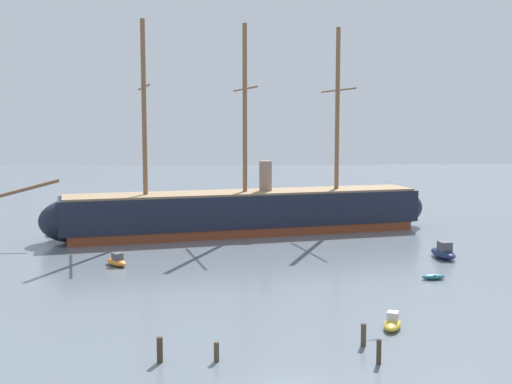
# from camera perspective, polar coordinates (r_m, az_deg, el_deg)

# --- Properties ---
(tall_ship) EXTENTS (59.80, 19.13, 29.16)m
(tall_ship) POSITION_cam_1_polar(r_m,az_deg,el_deg) (90.71, -0.98, -1.73)
(tall_ship) COLOR brown
(tall_ship) RESTS_ON ground
(motorboat_foreground_right) EXTENTS (2.30, 3.29, 1.27)m
(motorboat_foreground_right) POSITION_cam_1_polar(r_m,az_deg,el_deg) (51.16, 11.98, -11.27)
(motorboat_foreground_right) COLOR gold
(motorboat_foreground_right) RESTS_ON ground
(dinghy_mid_right) EXTENTS (2.45, 1.20, 0.56)m
(dinghy_mid_right) POSITION_cam_1_polar(r_m,az_deg,el_deg) (67.42, 15.42, -7.23)
(dinghy_mid_right) COLOR #236670
(dinghy_mid_right) RESTS_ON ground
(motorboat_alongside_bow) EXTENTS (3.24, 3.62, 1.45)m
(motorboat_alongside_bow) POSITION_cam_1_polar(r_m,az_deg,el_deg) (72.64, -12.23, -6.00)
(motorboat_alongside_bow) COLOR orange
(motorboat_alongside_bow) RESTS_ON ground
(motorboat_alongside_stern) EXTENTS (2.53, 4.97, 2.00)m
(motorboat_alongside_stern) POSITION_cam_1_polar(r_m,az_deg,el_deg) (77.90, 16.25, -5.14)
(motorboat_alongside_stern) COLOR #1E284C
(motorboat_alongside_stern) RESTS_ON ground
(dinghy_far_left) EXTENTS (2.90, 2.73, 0.66)m
(dinghy_far_left) POSITION_cam_1_polar(r_m,az_deg,el_deg) (93.34, -17.59, -3.56)
(dinghy_far_left) COLOR gray
(dinghy_far_left) RESTS_ON ground
(mooring_piling_nearest) EXTENTS (0.32, 0.32, 1.66)m
(mooring_piling_nearest) POSITION_cam_1_polar(r_m,az_deg,el_deg) (43.85, 10.82, -13.72)
(mooring_piling_nearest) COLOR #423323
(mooring_piling_nearest) RESTS_ON ground
(mooring_piling_left_pair) EXTENTS (0.38, 0.38, 1.61)m
(mooring_piling_left_pair) POSITION_cam_1_polar(r_m,az_deg,el_deg) (46.96, 9.49, -12.36)
(mooring_piling_left_pair) COLOR #4C3D2D
(mooring_piling_left_pair) RESTS_ON ground
(mooring_piling_right_pair) EXTENTS (0.35, 0.35, 1.29)m
(mooring_piling_right_pair) POSITION_cam_1_polar(r_m,az_deg,el_deg) (43.71, -3.51, -13.94)
(mooring_piling_right_pair) COLOR #4C3D2D
(mooring_piling_right_pair) RESTS_ON ground
(mooring_piling_midwater) EXTENTS (0.40, 0.40, 1.71)m
(mooring_piling_midwater) POSITION_cam_1_polar(r_m,az_deg,el_deg) (43.84, -8.51, -13.65)
(mooring_piling_midwater) COLOR #423323
(mooring_piling_midwater) RESTS_ON ground
(seagull_in_flight) EXTENTS (1.26, 0.41, 0.14)m
(seagull_in_flight) POSITION_cam_1_polar(r_m,az_deg,el_deg) (55.41, 11.98, 0.89)
(seagull_in_flight) COLOR silver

